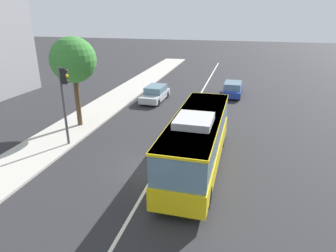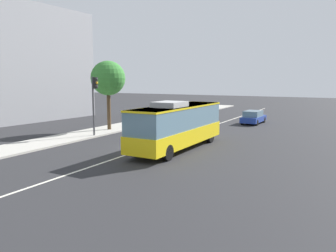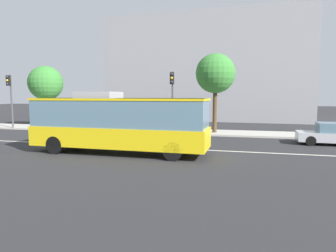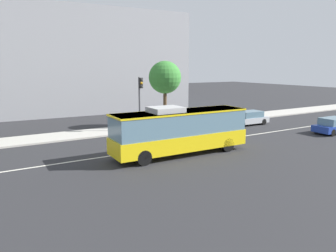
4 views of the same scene
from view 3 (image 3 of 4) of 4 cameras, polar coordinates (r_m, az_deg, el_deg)
The scene contains 10 objects.
ground_plane at distance 19.11m, azimuth -8.57°, elevation -3.94°, with size 160.00×160.00×0.00m, color #28282B.
sidewalk_kerb at distance 26.51m, azimuth -1.91°, elevation -0.96°, with size 80.00×3.56×0.14m, color #B2ADA3.
lane_centre_line at distance 19.10m, azimuth -8.57°, elevation -3.92°, with size 76.00×0.16×0.01m, color silver.
transit_bus at distance 16.73m, azimuth -9.55°, elevation 0.90°, with size 10.04×2.65×3.46m.
sedan_silver at distance 22.29m, azimuth 29.62°, elevation -1.36°, with size 4.56×1.96×1.46m.
traffic_light_near_corner at distance 31.94m, azimuth -28.26°, elevation 5.80°, with size 0.33×0.62×5.20m.
traffic_light_mid_block at distance 24.43m, azimuth 0.83°, elevation 6.67°, with size 0.34×0.62×5.20m.
street_tree_kerbside_left at distance 25.14m, azimuth 9.15°, elevation 9.92°, with size 3.29×3.29×6.72m.
street_tree_kerbside_centre at distance 32.76m, azimuth -22.60°, elevation 7.63°, with size 3.46×3.46×6.24m.
office_block_background at distance 44.14m, azimuth 8.03°, elevation 10.50°, with size 27.09×15.93×13.60m.
Camera 3 is at (7.34, -17.33, 3.26)m, focal length 31.51 mm.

